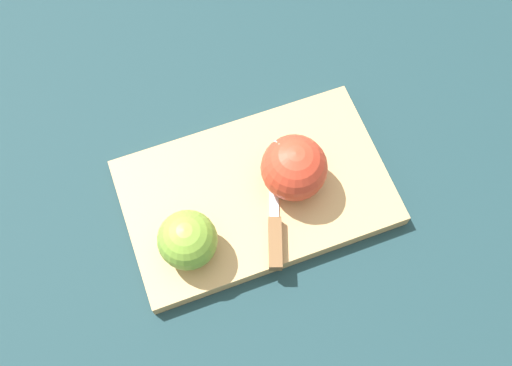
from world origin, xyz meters
TOP-DOWN VIEW (x-y plane):
  - ground_plane at (0.00, 0.00)m, footprint 4.00×4.00m
  - cutting_board at (0.00, 0.00)m, footprint 0.37×0.25m
  - apple_half_left at (-0.10, -0.06)m, footprint 0.07×0.07m
  - apple_half_right at (0.05, -0.00)m, footprint 0.08×0.08m
  - knife at (0.01, -0.07)m, footprint 0.04×0.14m

SIDE VIEW (x-z plane):
  - ground_plane at x=0.00m, z-range 0.00..0.00m
  - cutting_board at x=0.00m, z-range 0.00..0.02m
  - knife at x=0.01m, z-range 0.02..0.04m
  - apple_half_left at x=-0.10m, z-range 0.02..0.10m
  - apple_half_right at x=0.05m, z-range 0.02..0.11m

